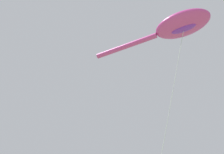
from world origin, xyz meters
name	(u,v)px	position (x,y,z in m)	size (l,w,h in m)	color
big_show_kite	(178,26)	(1.63, 5.63, 15.27)	(3.35, 8.34, 15.81)	#CC3899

